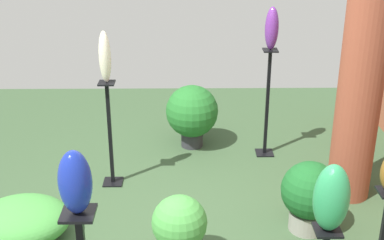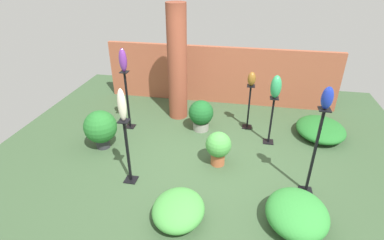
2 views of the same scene
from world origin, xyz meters
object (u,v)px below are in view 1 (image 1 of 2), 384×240
Objects in this scene: pedestal_violet at (267,108)px; potted_plant_back_center at (192,113)px; art_vase_violet at (272,28)px; pedestal_ivory at (110,139)px; potted_plant_mid_right at (179,227)px; potted_plant_near_pillar at (310,194)px; art_vase_ivory at (105,57)px; brick_pillar at (362,77)px; art_vase_jade at (331,198)px; art_vase_cobalt at (75,182)px.

potted_plant_back_center is (-0.22, -0.85, -0.14)m from pedestal_violet.
art_vase_violet reaches higher than potted_plant_back_center.
potted_plant_mid_right is (1.35, 0.72, -0.14)m from pedestal_ivory.
art_vase_violet is 0.70× the size of potted_plant_near_pillar.
pedestal_ivory is at bearing -152.04° from potted_plant_mid_right.
potted_plant_back_center is at bearing 176.79° from potted_plant_mid_right.
art_vase_violet is at bearing 111.48° from art_vase_ivory.
brick_pillar is at bearing 38.16° from art_vase_violet.
potted_plant_back_center reaches higher than potted_plant_near_pillar.
potted_plant_near_pillar is (1.53, 0.18, -0.21)m from pedestal_violet.
art_vase_jade is at bearing -9.99° from potted_plant_near_pillar.
art_vase_cobalt is (2.55, -2.14, 0.36)m from brick_pillar.
brick_pillar is 2.17m from art_vase_jade.
art_vase_ivory reaches higher than potted_plant_mid_right.
potted_plant_near_pillar is (-1.40, 0.25, -0.82)m from art_vase_jade.
brick_pillar reaches higher than potted_plant_back_center.
art_vase_violet reaches higher than potted_plant_mid_right.
pedestal_ivory is at bearing -144.42° from art_vase_jade.
art_vase_violet is (-3.46, 1.42, -0.11)m from art_vase_cobalt.
potted_plant_back_center is (-0.22, -0.85, -1.06)m from art_vase_violet.
potted_plant_near_pillar is at bearing 65.26° from art_vase_ivory.
art_vase_ivory reaches higher than art_vase_jade.
pedestal_violet is 0.91m from art_vase_violet.
pedestal_violet is at bearing 75.34° from potted_plant_back_center.
art_vase_ivory is (-2.26, -1.62, 0.19)m from art_vase_jade.
potted_plant_mid_right is (1.35, 0.72, -1.01)m from art_vase_ivory.
brick_pillar is at bearing 138.85° from potted_plant_near_pillar.
pedestal_ivory is (0.67, -1.69, -0.07)m from pedestal_violet.
art_vase_violet is (-0.91, -0.71, 0.24)m from brick_pillar.
brick_pillar is 7.73× the size of art_vase_cobalt.
pedestal_ivory reaches higher than potted_plant_mid_right.
pedestal_violet reaches higher than pedestal_ivory.
art_vase_jade is at bearing 111.48° from art_vase_cobalt.
pedestal_ivory is at bearing -174.56° from art_vase_cobalt.
brick_pillar is 1.18m from art_vase_violet.
pedestal_violet reaches higher than potted_plant_mid_right.
pedestal_ivory is at bearing -114.74° from potted_plant_near_pillar.
pedestal_ivory is 2.86m from art_vase_jade.
art_vase_violet reaches higher than art_vase_ivory.
art_vase_ivory reaches higher than pedestal_ivory.
art_vase_violet is at bearing 90.00° from pedestal_violet.
pedestal_violet is 1.82m from pedestal_ivory.
potted_plant_near_pillar is (-1.94, 1.60, -1.24)m from art_vase_cobalt.
art_vase_violet is at bearing 154.25° from potted_plant_mid_right.
potted_plant_near_pillar is (-0.49, 1.15, -0.00)m from potted_plant_mid_right.
art_vase_jade is 0.69× the size of potted_plant_mid_right.
pedestal_violet is at bearing -173.43° from potted_plant_near_pillar.
potted_plant_back_center is at bearing -104.66° from pedestal_violet.
art_vase_ivory is (0.00, 0.00, 0.86)m from pedestal_ivory.
pedestal_ivory is 1.23m from potted_plant_back_center.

